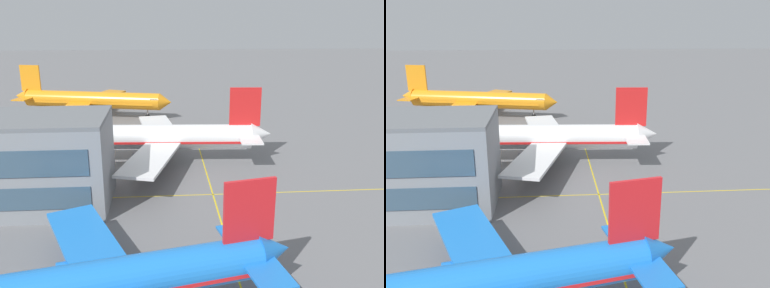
% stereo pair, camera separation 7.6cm
% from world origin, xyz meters
% --- Properties ---
extents(airliner_front_gate, '(35.63, 30.26, 11.14)m').
position_xyz_m(airliner_front_gate, '(-13.18, 13.26, 3.80)').
color(airliner_front_gate, blue).
rests_on(airliner_front_gate, ground).
extents(airliner_second_row, '(40.85, 35.20, 12.70)m').
position_xyz_m(airliner_second_row, '(-8.64, 52.32, 4.34)').
color(airliner_second_row, white).
rests_on(airliner_second_row, ground).
extents(airliner_third_row, '(39.61, 33.68, 12.42)m').
position_xyz_m(airliner_third_row, '(-24.15, 86.34, 4.24)').
color(airliner_third_row, orange).
rests_on(airliner_third_row, ground).
extents(taxiway_markings, '(167.07, 87.99, 0.01)m').
position_xyz_m(taxiway_markings, '(0.00, 18.00, 0.00)').
color(taxiway_markings, yellow).
rests_on(taxiway_markings, ground).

